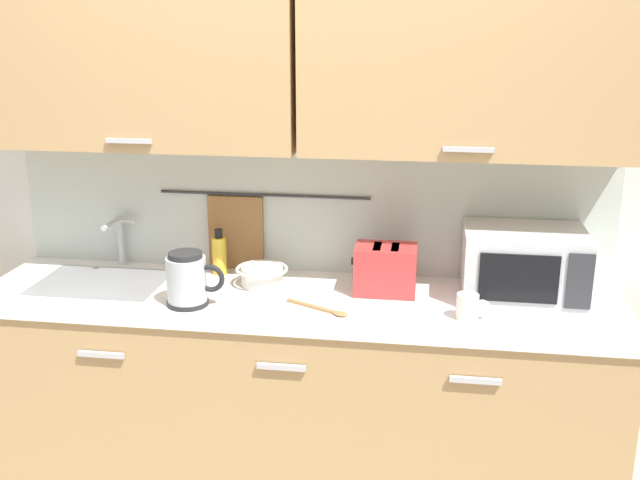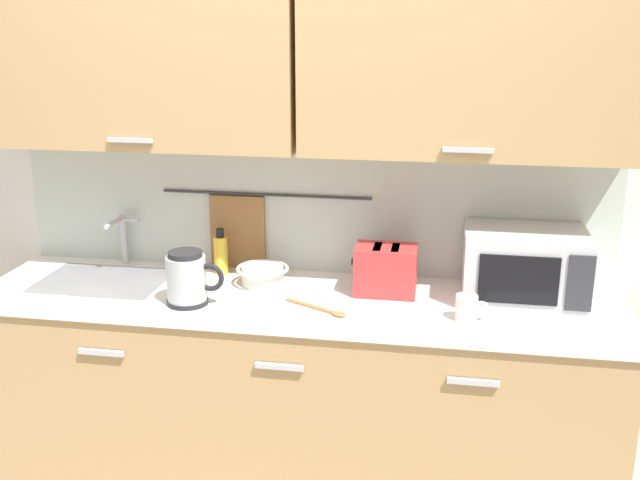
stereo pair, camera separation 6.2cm
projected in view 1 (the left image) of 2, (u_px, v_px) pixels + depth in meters
counter_unit at (295, 395)px, 3.05m from camera, size 2.53×0.64×0.90m
back_wall_assembly at (305, 128)px, 2.96m from camera, size 3.70×0.41×2.50m
sink_faucet at (119, 235)px, 3.21m from camera, size 0.09×0.17×0.22m
microwave at (523, 264)px, 2.86m from camera, size 0.46×0.35×0.27m
electric_kettle at (188, 280)px, 2.79m from camera, size 0.23×0.16×0.21m
dish_soap_bottle at (219, 254)px, 3.14m from camera, size 0.06×0.06×0.20m
mug_near_sink at (184, 272)px, 3.04m from camera, size 0.12×0.08×0.09m
mixing_bowl at (262, 275)px, 3.01m from camera, size 0.21×0.21×0.08m
toaster at (386, 269)px, 2.92m from camera, size 0.26×0.17×0.19m
mug_by_kettle at (468, 307)px, 2.68m from camera, size 0.12×0.08×0.09m
wooden_spoon at (324, 310)px, 2.76m from camera, size 0.26×0.15×0.01m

